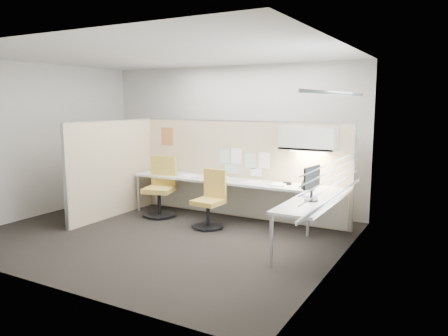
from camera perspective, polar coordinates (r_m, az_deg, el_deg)
The scene contains 26 objects.
floor at distance 7.12m, azimuth -7.93°, elevation -8.61°, with size 5.50×4.50×0.01m, color black.
ceiling at distance 6.84m, azimuth -8.43°, elevation 14.49°, with size 5.50×4.50×0.01m, color white.
wall_back at distance 8.73m, azimuth 0.80°, elevation 4.05°, with size 5.50×0.02×2.80m, color beige.
wall_front at distance 5.24m, azimuth -23.18°, elevation 0.33°, with size 5.50×0.02×2.80m, color beige.
wall_left at distance 8.78m, azimuth -22.66°, elevation 3.42°, with size 0.02×4.50×2.80m, color beige.
wall_right at distance 5.63m, azimuth 14.74°, elevation 1.26°, with size 0.02×4.50×2.80m, color beige.
window_pane at distance 5.62m, azimuth 14.55°, elevation 2.80°, with size 0.01×2.80×1.30m, color #A1AEBB.
partition_back at distance 7.97m, azimuth 2.06°, elevation -0.19°, with size 4.10×0.06×1.75m, color tan.
partition_left at distance 8.25m, azimuth -14.31°, elevation -0.15°, with size 0.06×2.20×1.75m, color tan.
desk at distance 7.43m, azimuth 3.00°, elevation -2.98°, with size 4.00×2.07×0.73m.
overhead_bin at distance 7.18m, azimuth 10.97°, elevation 3.80°, with size 0.90×0.36×0.38m, color beige.
task_light_strip at distance 7.20m, azimuth 10.92°, elevation 2.13°, with size 0.60×0.06×0.02m, color #FFEABF.
pinned_papers at distance 7.88m, azimuth 2.47°, elevation 0.87°, with size 1.01×0.00×0.47m.
poster at distance 8.72m, azimuth -7.46°, elevation 4.10°, with size 0.28×0.00×0.35m, color orange.
chair_left at distance 8.15m, azimuth -8.27°, elevation -2.73°, with size 0.61×0.63×1.08m.
chair_right at distance 7.34m, azimuth -1.79°, elevation -4.36°, with size 0.50×0.51×0.96m.
monitor at distance 6.16m, azimuth 11.40°, elevation -1.69°, with size 0.19×0.46×0.48m.
phone at distance 7.07m, azimuth 10.88°, elevation -2.24°, with size 0.25×0.23×0.12m.
stapler at distance 7.33m, azimuth 8.27°, elevation -2.00°, with size 0.14×0.04×0.05m, color black.
tape_dispenser at distance 7.15m, azimuth 10.57°, elevation -2.29°, with size 0.10×0.06×0.06m, color black.
coat_hook at distance 7.65m, azimuth -19.35°, elevation 3.06°, with size 0.18×0.45×1.35m.
paper_stack_0 at distance 8.12m, azimuth -4.66°, elevation -0.99°, with size 0.23×0.30×0.02m, color white.
paper_stack_1 at distance 7.78m, azimuth -0.63°, elevation -1.33°, with size 0.23×0.30×0.04m, color white.
paper_stack_2 at distance 7.50m, azimuth 3.57°, elevation -1.83°, with size 0.23×0.30×0.01m, color white.
paper_stack_3 at distance 7.27m, azimuth 7.15°, elevation -2.15°, with size 0.23×0.30×0.03m, color white.
paper_stack_4 at distance 6.57m, azimuth 11.19°, elevation -3.43°, with size 0.23×0.30×0.02m, color white.
Camera 1 is at (4.12, -5.42, 2.09)m, focal length 35.00 mm.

